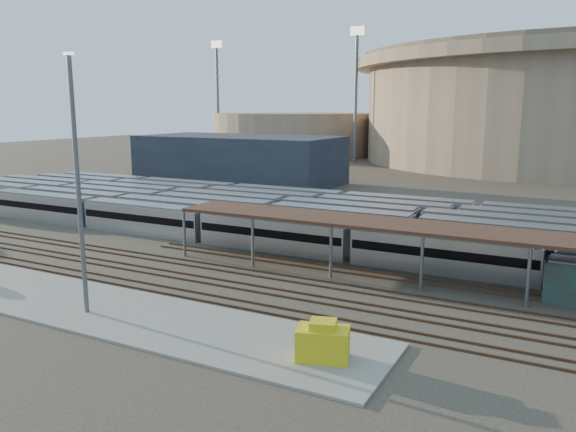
# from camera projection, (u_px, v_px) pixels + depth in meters

# --- Properties ---
(ground) EXTENTS (420.00, 420.00, 0.00)m
(ground) POSITION_uv_depth(u_px,v_px,m) (241.00, 269.00, 56.09)
(ground) COLOR #383026
(ground) RESTS_ON ground
(apron) EXTENTS (50.00, 9.00, 0.20)m
(apron) POSITION_uv_depth(u_px,v_px,m) (89.00, 306.00, 45.28)
(apron) COLOR gray
(apron) RESTS_ON ground
(subway_trains) EXTENTS (129.27, 23.90, 3.60)m
(subway_trains) POSITION_uv_depth(u_px,v_px,m) (300.00, 217.00, 73.02)
(subway_trains) COLOR silver
(subway_trains) RESTS_ON ground
(inspection_shed) EXTENTS (60.30, 6.00, 5.30)m
(inspection_shed) POSITION_uv_depth(u_px,v_px,m) (480.00, 235.00, 48.63)
(inspection_shed) COLOR #5C5B61
(inspection_shed) RESTS_ON ground
(empty_tracks) EXTENTS (170.00, 9.62, 0.18)m
(empty_tracks) POSITION_uv_depth(u_px,v_px,m) (212.00, 281.00, 51.72)
(empty_tracks) COLOR #4C3323
(empty_tracks) RESTS_ON ground
(stadium) EXTENTS (124.00, 124.00, 32.50)m
(stadium) POSITION_uv_depth(u_px,v_px,m) (570.00, 105.00, 163.48)
(stadium) COLOR gray
(stadium) RESTS_ON ground
(secondary_arena) EXTENTS (56.00, 56.00, 14.00)m
(secondary_arena) POSITION_uv_depth(u_px,v_px,m) (294.00, 133.00, 195.17)
(secondary_arena) COLOR gray
(secondary_arena) RESTS_ON ground
(service_building) EXTENTS (42.00, 20.00, 10.00)m
(service_building) POSITION_uv_depth(u_px,v_px,m) (240.00, 160.00, 118.91)
(service_building) COLOR #1E232D
(service_building) RESTS_ON ground
(floodlight_0) EXTENTS (4.00, 1.00, 38.40)m
(floodlight_0) POSITION_uv_depth(u_px,v_px,m) (356.00, 91.00, 161.55)
(floodlight_0) COLOR #5C5B61
(floodlight_0) RESTS_ON ground
(floodlight_1) EXTENTS (4.00, 1.00, 38.40)m
(floodlight_1) POSITION_uv_depth(u_px,v_px,m) (218.00, 94.00, 195.22)
(floodlight_1) COLOR #5C5B61
(floodlight_1) RESTS_ON ground
(floodlight_3) EXTENTS (4.00, 1.00, 38.40)m
(floodlight_3) POSITION_uv_depth(u_px,v_px,m) (461.00, 94.00, 195.99)
(floodlight_3) COLOR #5C5B61
(floodlight_3) RESTS_ON ground
(yard_light_pole) EXTENTS (0.81, 0.36, 19.51)m
(yard_light_pole) POSITION_uv_depth(u_px,v_px,m) (78.00, 187.00, 41.81)
(yard_light_pole) COLOR #5C5B61
(yard_light_pole) RESTS_ON apron
(yellow_equipment) EXTENTS (3.72, 2.90, 2.04)m
(yellow_equipment) POSITION_uv_depth(u_px,v_px,m) (323.00, 344.00, 35.30)
(yellow_equipment) COLOR gold
(yellow_equipment) RESTS_ON apron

